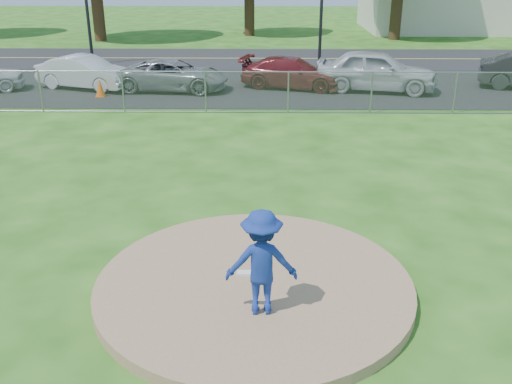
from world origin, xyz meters
TOP-DOWN VIEW (x-y plane):
  - ground at (0.00, 10.00)m, footprint 120.00×120.00m
  - pitchers_mound at (0.00, 0.00)m, footprint 5.40×5.40m
  - pitching_rubber at (0.00, 0.20)m, footprint 0.60×0.15m
  - chain_link_fence at (0.00, 12.00)m, footprint 40.00×0.06m
  - parking_lot at (0.00, 16.50)m, footprint 50.00×8.00m
  - street at (0.00, 24.00)m, footprint 60.00×7.00m
  - commercial_building at (16.00, 38.00)m, footprint 16.40×9.40m
  - pitcher at (0.13, -0.89)m, footprint 1.12×0.67m
  - traffic_cone at (-6.55, 14.47)m, footprint 0.38×0.38m
  - parked_car_white at (-7.57, 16.00)m, footprint 4.44×2.74m
  - parked_car_gray at (-3.74, 15.70)m, footprint 4.81×2.58m
  - parked_car_darkred at (1.34, 16.28)m, footprint 4.80×2.96m
  - parked_car_pearl at (4.84, 15.77)m, footprint 5.33×3.03m

SIDE VIEW (x-z plane):
  - ground at x=0.00m, z-range 0.00..0.00m
  - street at x=0.00m, z-range 0.00..0.01m
  - parking_lot at x=0.00m, z-range 0.00..0.01m
  - pitchers_mound at x=0.00m, z-range 0.00..0.20m
  - pitching_rubber at x=0.00m, z-range 0.20..0.24m
  - traffic_cone at x=-6.55m, z-range 0.01..0.74m
  - parked_car_gray at x=-3.74m, z-range 0.01..1.30m
  - parked_car_darkred at x=1.34m, z-range 0.01..1.31m
  - parked_car_white at x=-7.57m, z-range 0.01..1.39m
  - chain_link_fence at x=0.00m, z-range 0.00..1.50m
  - parked_car_pearl at x=4.84m, z-range 0.01..1.72m
  - pitcher at x=0.13m, z-range 0.20..1.90m
  - commercial_building at x=16.00m, z-range 0.01..4.31m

